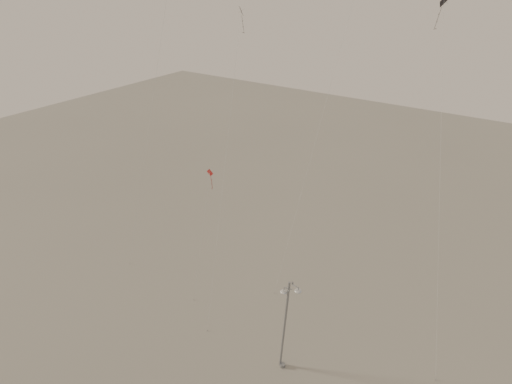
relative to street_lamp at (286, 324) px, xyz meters
The scene contains 5 objects.
ground 7.13m from the street_lamp, behind, with size 160.00×160.00×0.00m, color gray.
street_lamp is the anchor object (origin of this frame).
kite_1 20.05m from the street_lamp, 141.63° to the left, with size 4.45×12.34×26.00m.
kite_3 11.10m from the street_lamp, behind, with size 4.23×0.97×15.83m.
kite_4 19.22m from the street_lamp, 57.85° to the left, with size 6.45×5.51×27.32m.
Camera 1 is at (15.30, -19.28, 28.53)m, focal length 28.00 mm.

